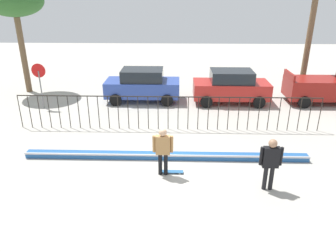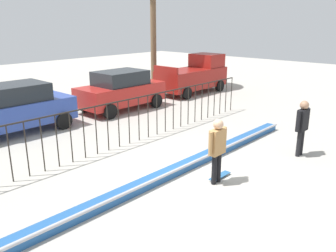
{
  "view_description": "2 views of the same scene",
  "coord_description": "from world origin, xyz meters",
  "px_view_note": "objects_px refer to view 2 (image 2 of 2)",
  "views": [
    {
      "loc": [
        0.42,
        -10.72,
        6.09
      ],
      "look_at": [
        0.08,
        0.66,
        1.28
      ],
      "focal_mm": 34.5,
      "sensor_mm": 36.0,
      "label": 1
    },
    {
      "loc": [
        -7.27,
        -5.63,
        4.2
      ],
      "look_at": [
        -0.06,
        1.0,
        1.24
      ],
      "focal_mm": 37.43,
      "sensor_mm": 36.0,
      "label": 2
    }
  ],
  "objects_px": {
    "skateboarder": "(217,145)",
    "camera_operator": "(302,123)",
    "parked_car_red": "(121,90)",
    "parked_car_blue": "(15,108)",
    "pickup_truck": "(194,75)",
    "skateboard": "(220,176)"
  },
  "relations": [
    {
      "from": "parked_car_red",
      "to": "skateboarder",
      "type": "bearing_deg",
      "value": -115.28
    },
    {
      "from": "skateboarder",
      "to": "parked_car_red",
      "type": "relative_size",
      "value": 0.41
    },
    {
      "from": "skateboarder",
      "to": "parked_car_red",
      "type": "height_order",
      "value": "parked_car_red"
    },
    {
      "from": "skateboard",
      "to": "pickup_truck",
      "type": "height_order",
      "value": "pickup_truck"
    },
    {
      "from": "skateboard",
      "to": "parked_car_red",
      "type": "xyz_separation_m",
      "value": [
        3.24,
        8.05,
        0.91
      ]
    },
    {
      "from": "parked_car_blue",
      "to": "camera_operator",
      "type": "bearing_deg",
      "value": -56.78
    },
    {
      "from": "skateboarder",
      "to": "skateboard",
      "type": "distance_m",
      "value": 1.06
    },
    {
      "from": "skateboard",
      "to": "pickup_truck",
      "type": "xyz_separation_m",
      "value": [
        9.05,
        8.14,
        0.98
      ]
    },
    {
      "from": "parked_car_red",
      "to": "camera_operator",
      "type": "bearing_deg",
      "value": -92.15
    },
    {
      "from": "camera_operator",
      "to": "pickup_truck",
      "type": "bearing_deg",
      "value": -71.74
    },
    {
      "from": "skateboarder",
      "to": "skateboard",
      "type": "height_order",
      "value": "skateboarder"
    },
    {
      "from": "skateboarder",
      "to": "parked_car_red",
      "type": "bearing_deg",
      "value": 56.92
    },
    {
      "from": "skateboarder",
      "to": "parked_car_red",
      "type": "distance_m",
      "value": 8.89
    },
    {
      "from": "camera_operator",
      "to": "parked_car_red",
      "type": "height_order",
      "value": "parked_car_red"
    },
    {
      "from": "skateboard",
      "to": "parked_car_red",
      "type": "distance_m",
      "value": 8.73
    },
    {
      "from": "parked_car_blue",
      "to": "skateboard",
      "type": "bearing_deg",
      "value": -72.77
    },
    {
      "from": "skateboarder",
      "to": "skateboard",
      "type": "xyz_separation_m",
      "value": [
        0.32,
        0.09,
        -1.01
      ]
    },
    {
      "from": "camera_operator",
      "to": "pickup_truck",
      "type": "xyz_separation_m",
      "value": [
        5.89,
        9.06,
        -0.05
      ]
    },
    {
      "from": "parked_car_blue",
      "to": "pickup_truck",
      "type": "xyz_separation_m",
      "value": [
        10.94,
        -0.09,
        0.06
      ]
    },
    {
      "from": "parked_car_red",
      "to": "pickup_truck",
      "type": "xyz_separation_m",
      "value": [
        5.81,
        0.1,
        0.06
      ]
    },
    {
      "from": "camera_operator",
      "to": "parked_car_blue",
      "type": "distance_m",
      "value": 10.44
    },
    {
      "from": "skateboarder",
      "to": "camera_operator",
      "type": "xyz_separation_m",
      "value": [
        3.48,
        -0.82,
        0.02
      ]
    }
  ]
}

